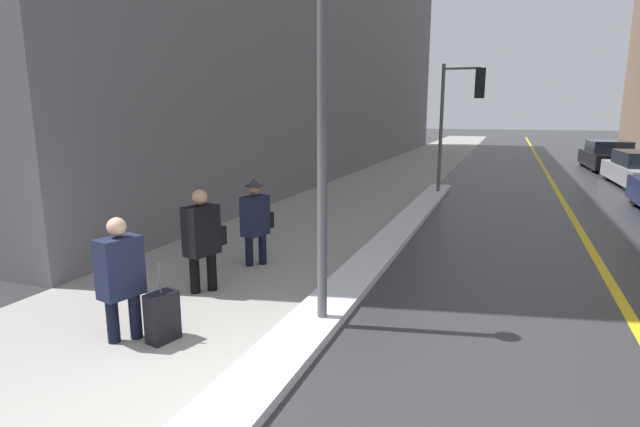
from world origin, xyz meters
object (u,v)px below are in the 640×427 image
object	(u,v)px
traffic_light_near	(464,101)
pedestrian_trailing	(256,219)
pedestrian_in_glasses	(120,274)
lamp_post	(322,114)
pedestrian_nearside	(202,236)
parked_car_black	(607,156)
rolling_suitcase	(162,317)

from	to	relation	value
traffic_light_near	pedestrian_trailing	world-z (taller)	traffic_light_near
pedestrian_trailing	pedestrian_in_glasses	bearing A→B (deg)	13.26
lamp_post	pedestrian_nearside	size ratio (longest dim) A/B	2.77
pedestrian_in_glasses	pedestrian_trailing	size ratio (longest dim) A/B	0.96
traffic_light_near	parked_car_black	world-z (taller)	traffic_light_near
lamp_post	traffic_light_near	size ratio (longest dim) A/B	1.04
pedestrian_trailing	rolling_suitcase	world-z (taller)	pedestrian_trailing
lamp_post	pedestrian_trailing	distance (m)	3.28
lamp_post	pedestrian_trailing	world-z (taller)	lamp_post
lamp_post	rolling_suitcase	size ratio (longest dim) A/B	4.52
pedestrian_nearside	pedestrian_in_glasses	bearing A→B (deg)	16.01
pedestrian_nearside	rolling_suitcase	bearing A→B (deg)	31.22
lamp_post	traffic_light_near	bearing A→B (deg)	86.60
lamp_post	parked_car_black	bearing A→B (deg)	73.10
pedestrian_trailing	parked_car_black	xyz separation A→B (m)	(8.31, 19.00, -0.21)
parked_car_black	rolling_suitcase	xyz separation A→B (m)	(-7.94, -22.04, -0.33)
pedestrian_in_glasses	pedestrian_trailing	bearing A→B (deg)	-166.74
pedestrian_nearside	parked_car_black	size ratio (longest dim) A/B	0.34
pedestrian_nearside	parked_car_black	world-z (taller)	pedestrian_nearside
lamp_post	pedestrian_nearside	world-z (taller)	lamp_post
lamp_post	rolling_suitcase	world-z (taller)	lamp_post
traffic_light_near	rolling_suitcase	bearing A→B (deg)	-104.56
traffic_light_near	pedestrian_in_glasses	distance (m)	12.64
traffic_light_near	pedestrian_in_glasses	bearing A→B (deg)	-106.39
pedestrian_nearside	rolling_suitcase	xyz separation A→B (m)	(0.48, -1.58, -0.56)
traffic_light_near	parked_car_black	bearing A→B (deg)	56.20
traffic_light_near	pedestrian_trailing	distance (m)	9.59
traffic_light_near	pedestrian_nearside	xyz separation A→B (m)	(-2.71, -10.44, -2.11)
traffic_light_near	parked_car_black	xyz separation A→B (m)	(5.72, 10.01, -2.34)
pedestrian_nearside	pedestrian_trailing	distance (m)	1.46
pedestrian_nearside	rolling_suitcase	distance (m)	1.75
lamp_post	pedestrian_nearside	xyz separation A→B (m)	(-2.06, 0.50, -1.75)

